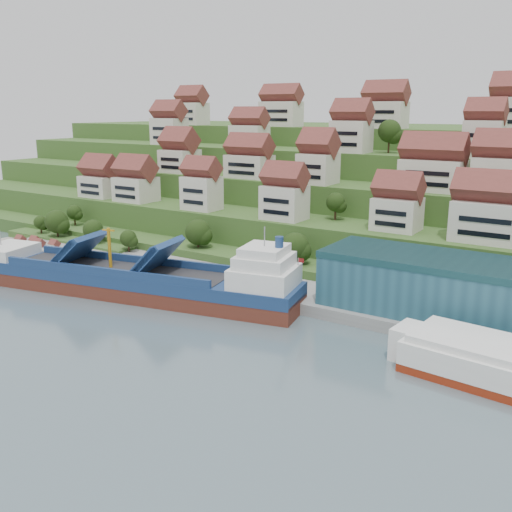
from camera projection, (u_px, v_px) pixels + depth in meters
The scene contains 10 objects.
ground at pixel (189, 308), 108.39m from camera, with size 300.00×300.00×0.00m, color slate.
quay at pixel (319, 299), 109.62m from camera, with size 180.00×14.00×2.20m, color gray.
pebble_beach at pixel (47, 252), 148.80m from camera, with size 45.00×20.00×1.00m, color gray.
hillside at pixel (388, 190), 189.53m from camera, with size 260.00×128.00×31.00m.
hillside_village at pixel (361, 158), 147.57m from camera, with size 153.51×62.93×28.67m.
hillside_trees at pixel (260, 196), 144.15m from camera, with size 136.07×62.41×30.45m.
warehouse at pixel (501, 296), 92.71m from camera, with size 60.00×15.00×10.00m, color #27596B.
flagpole at pixel (298, 275), 105.13m from camera, with size 1.28×0.16×8.00m.
beach_huts at pixel (37, 246), 148.45m from camera, with size 14.40×3.70×2.20m.
cargo_ship at pixel (136, 281), 114.72m from camera, with size 73.49×25.73×16.06m.
Camera 1 is at (66.95, -78.64, 36.63)m, focal length 40.00 mm.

